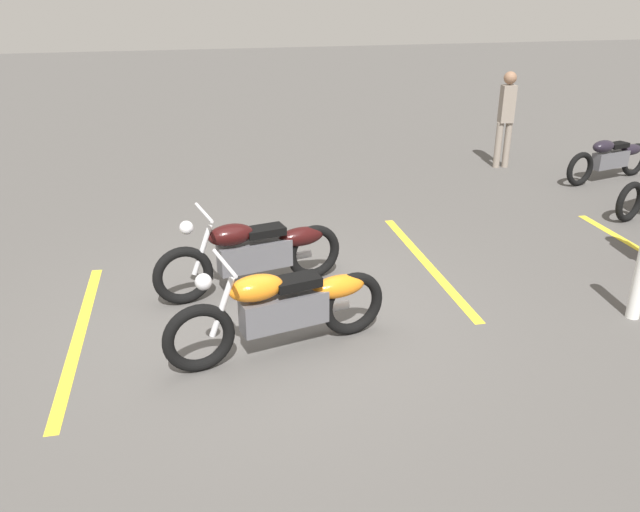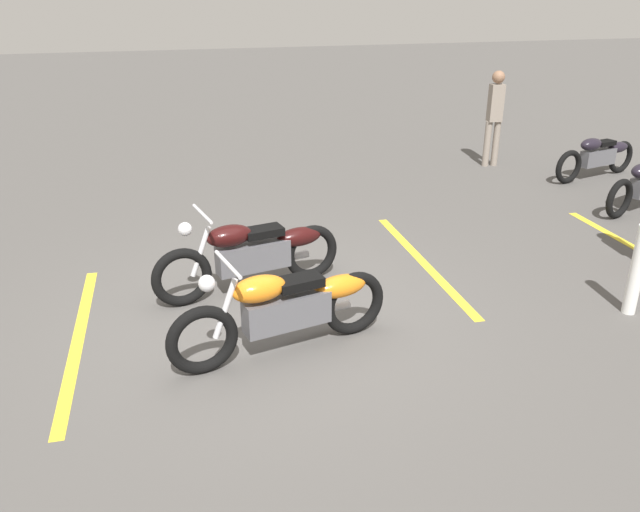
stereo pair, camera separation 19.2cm
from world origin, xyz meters
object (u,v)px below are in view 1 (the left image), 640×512
Objects in this scene: motorcycle_dark_foreground at (255,252)px; motorcycle_bright_foreground at (285,307)px; motorcycle_row_far_right at (611,158)px; bystander_secondary at (506,115)px.

motorcycle_bright_foreground is at bearing 81.87° from motorcycle_dark_foreground.
motorcycle_row_far_right is at bearing -168.08° from motorcycle_dark_foreground.
motorcycle_dark_foreground is 1.13× the size of motorcycle_row_far_right.
motorcycle_row_far_right is 2.00m from bystander_secondary.
bystander_secondary is (5.34, 4.18, 0.54)m from motorcycle_dark_foreground.
motorcycle_row_far_right is at bearing -159.02° from motorcycle_bright_foreground.
motorcycle_row_far_right is (6.79, 2.92, -0.05)m from motorcycle_dark_foreground.
motorcycle_dark_foreground is 6.80m from bystander_secondary.
bystander_secondary is (-1.45, 1.25, 0.59)m from motorcycle_row_far_right.
motorcycle_dark_foreground is at bearing 9.15° from motorcycle_row_far_right.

